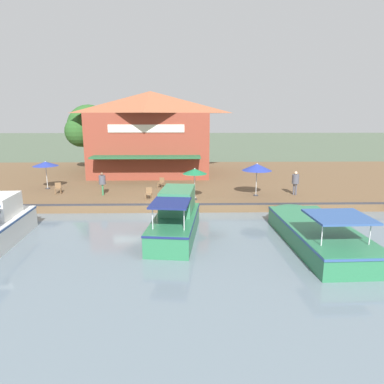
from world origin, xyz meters
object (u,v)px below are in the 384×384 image
patio_umbrella_mid_patio_left (257,167)px  cafe_chair_mid_patio (161,182)px  patio_umbrella_near_quay_edge (45,164)px  cafe_chair_beside_entrance (58,188)px  waterfront_restaurant (151,132)px  motorboat_distant_upstream (177,217)px  patio_umbrella_back_row (195,171)px  tree_behind_restaurant (112,127)px  motorboat_second_along (312,229)px  person_mid_patio (295,180)px  tree_upstream_bank (87,128)px  cafe_chair_under_first_umbrella (149,193)px  person_near_entrance (102,181)px

patio_umbrella_mid_patio_left → cafe_chair_mid_patio: bearing=-112.8°
patio_umbrella_near_quay_edge → cafe_chair_beside_entrance: bearing=40.2°
waterfront_restaurant → motorboat_distant_upstream: size_ratio=1.64×
patio_umbrella_back_row → tree_behind_restaurant: size_ratio=0.33×
patio_umbrella_mid_patio_left → motorboat_second_along: 8.36m
cafe_chair_beside_entrance → person_mid_patio: 18.27m
patio_umbrella_near_quay_edge → cafe_chair_mid_patio: size_ratio=2.72×
patio_umbrella_back_row → patio_umbrella_near_quay_edge: 12.70m
patio_umbrella_mid_patio_left → tree_upstream_bank: bearing=-130.3°
cafe_chair_under_first_umbrella → cafe_chair_beside_entrance: same height
motorboat_distant_upstream → tree_upstream_bank: tree_upstream_bank is taller
patio_umbrella_back_row → cafe_chair_mid_patio: patio_umbrella_back_row is taller
waterfront_restaurant → cafe_chair_beside_entrance: 12.51m
person_mid_patio → motorboat_second_along: (8.17, -1.63, -1.11)m
patio_umbrella_near_quay_edge → motorboat_distant_upstream: (9.58, 10.91, -1.69)m
waterfront_restaurant → cafe_chair_beside_entrance: bearing=-32.3°
waterfront_restaurant → patio_umbrella_back_row: (12.25, 4.18, -2.19)m
cafe_chair_beside_entrance → tree_behind_restaurant: bearing=176.2°
cafe_chair_mid_patio → tree_behind_restaurant: size_ratio=0.12×
person_mid_patio → tree_upstream_bank: tree_upstream_bank is taller
cafe_chair_beside_entrance → tree_behind_restaurant: (-15.85, 1.06, 4.12)m
cafe_chair_mid_patio → tree_behind_restaurant: 15.94m
cafe_chair_beside_entrance → motorboat_distant_upstream: motorboat_distant_upstream is taller
person_near_entrance → motorboat_distant_upstream: size_ratio=0.24×
cafe_chair_mid_patio → motorboat_distant_upstream: bearing=8.8°
cafe_chair_under_first_umbrella → motorboat_distant_upstream: 6.17m
patio_umbrella_near_quay_edge → tree_behind_restaurant: tree_behind_restaurant is taller
patio_umbrella_back_row → patio_umbrella_near_quay_edge: patio_umbrella_near_quay_edge is taller
tree_behind_restaurant → motorboat_distant_upstream: bearing=19.4°
waterfront_restaurant → person_near_entrance: (10.68, -2.78, -3.15)m
person_mid_patio → tree_behind_restaurant: size_ratio=0.26×
waterfront_restaurant → cafe_chair_mid_patio: waterfront_restaurant is taller
person_mid_patio → motorboat_distant_upstream: bearing=-51.8°
person_near_entrance → cafe_chair_under_first_umbrella: bearing=69.0°
tree_behind_restaurant → patio_umbrella_back_row: bearing=27.8°
person_near_entrance → tree_upstream_bank: (-13.31, -4.58, 3.48)m
patio_umbrella_back_row → person_mid_patio: 7.85m
patio_umbrella_back_row → tree_behind_restaurant: tree_behind_restaurant is taller
patio_umbrella_mid_patio_left → tree_upstream_bank: (-13.75, -16.20, 2.40)m
patio_umbrella_mid_patio_left → motorboat_second_along: size_ratio=0.26×
tree_behind_restaurant → cafe_chair_under_first_umbrella: bearing=19.1°
cafe_chair_under_first_umbrella → person_mid_patio: size_ratio=0.47×
cafe_chair_beside_entrance → motorboat_second_along: bearing=61.5°
cafe_chair_mid_patio → motorboat_second_along: motorboat_second_along is taller
patio_umbrella_mid_patio_left → person_near_entrance: patio_umbrella_mid_patio_left is taller
cafe_chair_beside_entrance → tree_behind_restaurant: size_ratio=0.12×
waterfront_restaurant → patio_umbrella_mid_patio_left: size_ratio=4.88×
waterfront_restaurant → person_near_entrance: bearing=-14.6°
cafe_chair_beside_entrance → cafe_chair_mid_patio: 8.13m
motorboat_distant_upstream → waterfront_restaurant: bearing=-170.4°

